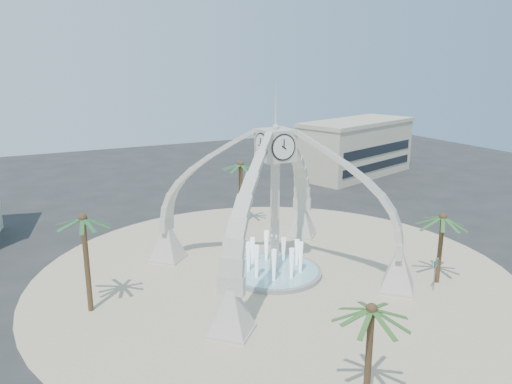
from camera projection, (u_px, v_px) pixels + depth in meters
name	position (u px, v px, depth m)	size (l,w,h in m)	color
ground	(274.00, 274.00, 42.12)	(140.00, 140.00, 0.00)	#282828
plaza	(274.00, 274.00, 42.11)	(40.00, 40.00, 0.06)	tan
clock_tower	(275.00, 200.00, 40.47)	(17.94, 17.94, 16.30)	#B8B1A3
fountain	(274.00, 271.00, 42.05)	(8.00, 8.00, 3.62)	gray
building_ne	(356.00, 148.00, 78.26)	(21.87, 14.17, 8.60)	#B9AE90
palm_east	(443.00, 218.00, 39.15)	(5.09, 5.09, 6.35)	brown
palm_west	(83.00, 220.00, 34.20)	(4.69, 4.69, 7.79)	brown
palm_north	(241.00, 165.00, 52.69)	(5.71, 5.71, 7.74)	brown
palm_south	(372.00, 311.00, 24.61)	(4.84, 4.84, 6.30)	brown
street_sign	(435.00, 268.00, 38.60)	(0.93, 0.44, 2.75)	slate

